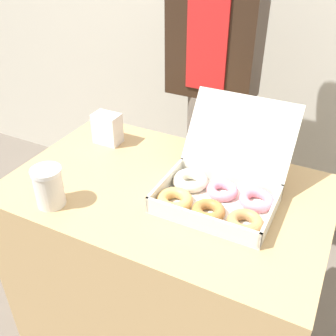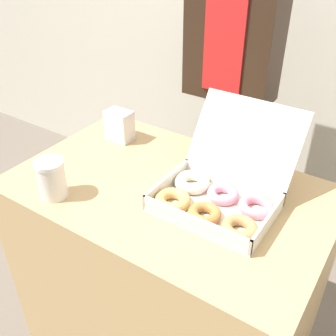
% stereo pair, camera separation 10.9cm
% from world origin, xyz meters
% --- Properties ---
extents(table, '(0.96, 0.61, 0.77)m').
position_xyz_m(table, '(0.00, 0.00, 0.39)').
color(table, tan).
rests_on(table, ground_plane).
extents(donut_box, '(0.34, 0.37, 0.24)m').
position_xyz_m(donut_box, '(0.16, 0.01, 0.81)').
color(donut_box, silver).
rests_on(donut_box, table).
extents(coffee_cup, '(0.08, 0.08, 0.12)m').
position_xyz_m(coffee_cup, '(-0.25, -0.22, 0.83)').
color(coffee_cup, silver).
rests_on(coffee_cup, table).
extents(napkin_holder, '(0.09, 0.06, 0.11)m').
position_xyz_m(napkin_holder, '(-0.31, 0.15, 0.83)').
color(napkin_holder, silver).
rests_on(napkin_holder, table).
extents(person_customer, '(0.34, 0.21, 1.63)m').
position_xyz_m(person_customer, '(-0.07, 0.54, 0.92)').
color(person_customer, '#665B51').
rests_on(person_customer, ground_plane).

